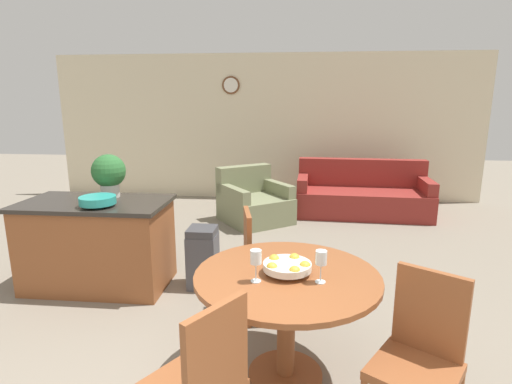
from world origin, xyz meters
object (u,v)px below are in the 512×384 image
dining_chair_near_right (420,351)px  dining_chair_far_side (261,259)px  dining_table (287,298)px  armchair (254,203)px  couch (362,196)px  teal_bowl (98,200)px  potted_plant (109,173)px  trash_bin (203,257)px  wine_glass_right (321,259)px  kitchen_island (98,244)px  wine_glass_left (256,258)px  dining_chair_near_left (201,379)px  fruit_bowl (287,266)px

dining_chair_near_right → dining_chair_far_side: size_ratio=1.00×
dining_table → armchair: 3.68m
couch → dining_table: bearing=-102.6°
teal_bowl → potted_plant: 0.43m
potted_plant → trash_bin: size_ratio=0.71×
wine_glass_right → kitchen_island: wine_glass_right is taller
kitchen_island → couch: couch is taller
teal_bowl → couch: teal_bowl is taller
couch → armchair: 1.84m
dining_chair_far_side → kitchen_island: (-1.68, 0.43, -0.08)m
kitchen_island → trash_bin: (1.05, 0.08, -0.14)m
dining_chair_far_side → couch: dining_chair_far_side is taller
wine_glass_left → dining_chair_near_left: bearing=-109.1°
teal_bowl → kitchen_island: bearing=126.4°
dining_chair_near_right → teal_bowl: teal_bowl is taller
wine_glass_left → armchair: bearing=96.2°
dining_table → dining_chair_far_side: size_ratio=1.26×
fruit_bowl → teal_bowl: 2.07m
fruit_bowl → armchair: fruit_bowl is taller
dining_chair_near_right → dining_chair_near_left: bearing=50.3°
fruit_bowl → wine_glass_right: (0.20, -0.10, 0.10)m
dining_table → dining_chair_near_right: dining_chair_near_right is taller
teal_bowl → potted_plant: bearing=98.4°
dining_chair_near_left → fruit_bowl: dining_chair_near_left is taller
dining_chair_near_right → potted_plant: potted_plant is taller
dining_chair_near_left → dining_table: bearing=5.3°
dining_table → dining_chair_near_right: bearing=-28.4°
teal_bowl → armchair: 2.91m
potted_plant → fruit_bowl: bearing=-37.7°
dining_chair_near_right → dining_chair_far_side: same height
dining_chair_far_side → wine_glass_left: 1.01m
teal_bowl → dining_chair_far_side: bearing=-9.0°
teal_bowl → couch: bearing=47.0°
armchair → potted_plant: bearing=-155.4°
dining_chair_far_side → kitchen_island: dining_chair_far_side is taller
teal_bowl → couch: (2.93, 3.15, -0.64)m
dining_chair_near_right → armchair: 4.24m
dining_chair_far_side → kitchen_island: bearing=-115.6°
dining_chair_far_side → armchair: dining_chair_far_side is taller
trash_bin → wine_glass_left: bearing=-64.8°
dining_chair_near_right → teal_bowl: 2.93m
kitchen_island → armchair: kitchen_island is taller
dining_table → wine_glass_left: (-0.19, -0.13, 0.32)m
dining_chair_near_right → wine_glass_right: (-0.53, 0.29, 0.39)m
teal_bowl → dining_chair_near_left: bearing=-52.0°
wine_glass_left → teal_bowl: bearing=143.6°
fruit_bowl → trash_bin: bearing=123.5°
wine_glass_right → armchair: size_ratio=0.16×
dining_chair_far_side → potted_plant: 1.82m
dining_chair_near_left → couch: 5.16m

